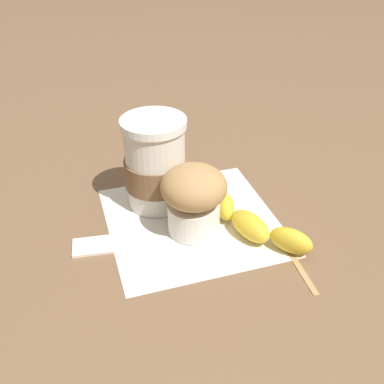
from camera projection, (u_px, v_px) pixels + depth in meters
The scene contains 7 objects.
ground_plane at pixel (192, 221), 0.58m from camera, with size 3.00×3.00×0.00m, color brown.
paper_napkin at pixel (192, 221), 0.58m from camera, with size 0.21×0.21×0.00m, color white.
coffee_cup at pixel (155, 165), 0.58m from camera, with size 0.08×0.08×0.12m.
muffin at pixel (195, 197), 0.54m from camera, with size 0.08×0.08×0.09m.
banana at pixel (253, 224), 0.55m from camera, with size 0.11×0.13×0.03m.
sugar_packet at pixel (93, 245), 0.54m from camera, with size 0.05×0.03×0.01m, color white.
wooden_stirrer at pixel (295, 261), 0.52m from camera, with size 0.11×0.01×0.00m, color tan.
Camera 1 is at (-0.05, -0.46, 0.36)m, focal length 42.00 mm.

